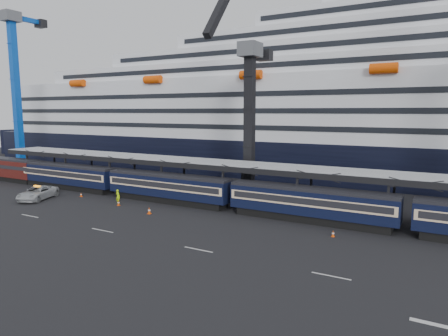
% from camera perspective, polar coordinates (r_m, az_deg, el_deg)
% --- Properties ---
extents(ground, '(260.00, 260.00, 0.00)m').
position_cam_1_polar(ground, '(35.78, 19.86, -12.72)').
color(ground, black).
rests_on(ground, ground).
extents(train, '(133.05, 3.00, 4.05)m').
position_cam_1_polar(train, '(45.41, 16.28, -5.24)').
color(train, black).
rests_on(train, ground).
extents(canopy, '(130.00, 6.25, 5.53)m').
position_cam_1_polar(canopy, '(47.98, 22.93, -1.14)').
color(canopy, '#93969A').
rests_on(canopy, ground).
extents(cruise_ship, '(214.09, 28.84, 34.00)m').
position_cam_1_polar(cruise_ship, '(79.40, 25.05, 7.30)').
color(cruise_ship, black).
rests_on(cruise_ship, ground).
extents(crane_blue, '(4.50, 19.91, 52.01)m').
position_cam_1_polar(crane_blue, '(92.36, -27.88, 10.80)').
color(crane_blue, '#45484C').
rests_on(crane_blue, ground).
extents(crane_dark_near, '(4.50, 17.75, 35.08)m').
position_cam_1_polar(crane_dark_near, '(57.48, 3.49, 7.60)').
color(crane_dark_near, '#45484C').
rests_on(crane_dark_near, ground).
extents(pickup_truck, '(5.12, 7.31, 1.85)m').
position_cam_1_polar(pickup_truck, '(62.54, -25.10, -3.26)').
color(pickup_truck, '#A5A8AC').
rests_on(pickup_truck, ground).
extents(worker, '(0.78, 0.59, 1.92)m').
position_cam_1_polar(worker, '(56.17, -14.91, -3.94)').
color(worker, '#B7F00C').
rests_on(worker, ground).
extents(traffic_cone_a, '(0.34, 0.34, 0.67)m').
position_cam_1_polar(traffic_cone_a, '(62.14, -19.73, -3.59)').
color(traffic_cone_a, '#E24707').
rests_on(traffic_cone_a, ground).
extents(traffic_cone_b, '(0.37, 0.37, 0.74)m').
position_cam_1_polar(traffic_cone_b, '(54.99, -14.83, -4.83)').
color(traffic_cone_b, '#E24707').
rests_on(traffic_cone_b, ground).
extents(traffic_cone_c, '(0.43, 0.43, 0.87)m').
position_cam_1_polar(traffic_cone_c, '(49.77, -10.64, -5.98)').
color(traffic_cone_c, '#E24707').
rests_on(traffic_cone_c, ground).
extents(traffic_cone_d, '(0.34, 0.34, 0.67)m').
position_cam_1_polar(traffic_cone_d, '(41.78, 15.31, -9.02)').
color(traffic_cone_d, '#E24707').
rests_on(traffic_cone_d, ground).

